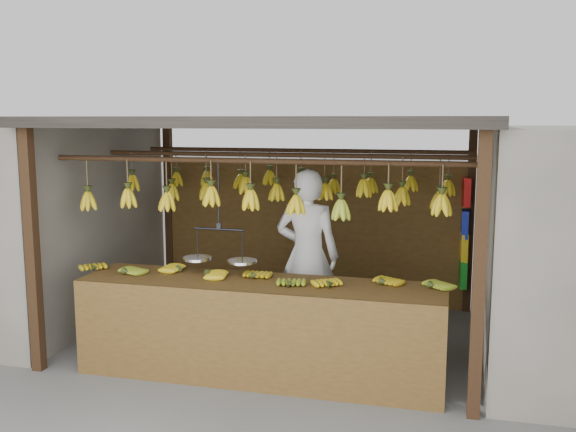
# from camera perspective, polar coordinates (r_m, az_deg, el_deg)

# --- Properties ---
(ground) EXTENTS (80.00, 80.00, 0.00)m
(ground) POSITION_cam_1_polar(r_m,az_deg,el_deg) (7.22, -0.60, -10.61)
(ground) COLOR #5B5B57
(stall) EXTENTS (4.30, 3.30, 2.40)m
(stall) POSITION_cam_1_polar(r_m,az_deg,el_deg) (7.14, 0.06, 5.36)
(stall) COLOR black
(stall) RESTS_ON ground
(counter) EXTENTS (3.52, 0.77, 0.96)m
(counter) POSITION_cam_1_polar(r_m,az_deg,el_deg) (5.86, -2.89, -7.96)
(counter) COLOR #563B19
(counter) RESTS_ON ground
(hanging_bananas) EXTENTS (3.62, 2.25, 0.40)m
(hanging_bananas) POSITION_cam_1_polar(r_m,az_deg,el_deg) (6.85, -0.62, 2.26)
(hanging_bananas) COLOR gold
(hanging_bananas) RESTS_ON ground
(balance_scale) EXTENTS (0.72, 0.28, 0.96)m
(balance_scale) POSITION_cam_1_polar(r_m,az_deg,el_deg) (6.10, -6.11, -3.42)
(balance_scale) COLOR black
(balance_scale) RESTS_ON ground
(vendor) EXTENTS (0.69, 0.45, 1.87)m
(vendor) POSITION_cam_1_polar(r_m,az_deg,el_deg) (6.84, 1.74, -3.56)
(vendor) COLOR white
(vendor) RESTS_ON ground
(bag_bundles) EXTENTS (0.08, 0.26, 1.34)m
(bag_bundles) POSITION_cam_1_polar(r_m,az_deg,el_deg) (8.05, 15.41, -1.59)
(bag_bundles) COLOR red
(bag_bundles) RESTS_ON ground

